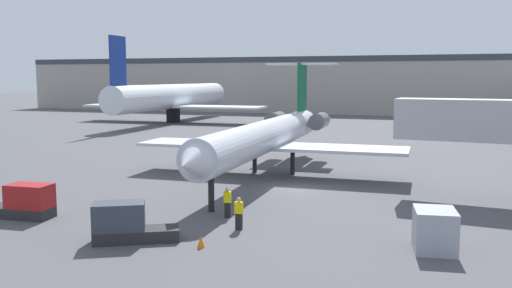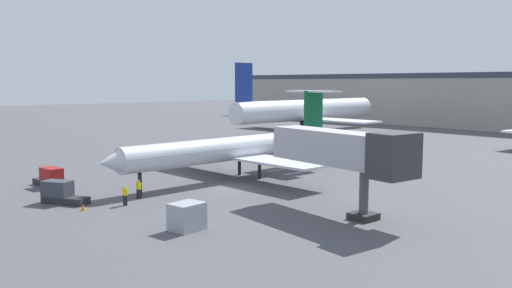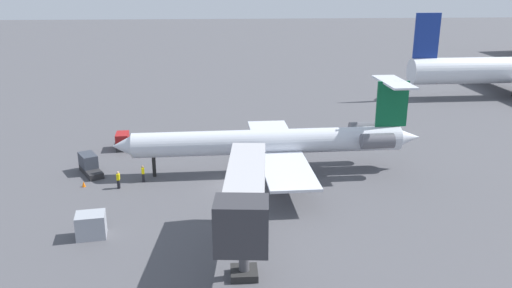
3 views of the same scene
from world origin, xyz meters
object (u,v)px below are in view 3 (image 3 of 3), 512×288
Objects in this scene: ground_crew_loader at (143,173)px; jet_bridge at (245,197)px; regional_jet at (279,141)px; baggage_tug_trailing at (123,141)px; traffic_cone_near at (84,184)px; baggage_tug_lead at (89,165)px; ground_crew_marshaller at (118,180)px; cargo_container_uld at (91,225)px.

jet_bridge is at bearing 30.37° from ground_crew_loader.
regional_jet is at bearing 166.37° from jet_bridge.
ground_crew_loader is 11.27m from baggage_tug_trailing.
baggage_tug_trailing is 7.46× the size of traffic_cone_near.
baggage_tug_lead is (-2.80, -5.75, -0.02)m from ground_crew_loader.
ground_crew_loader is at bearing -149.63° from jet_bridge.
jet_bridge reaches higher than ground_crew_marshaller.
ground_crew_loader is 6.40m from baggage_tug_lead.
baggage_tug_lead reaches higher than traffic_cone_near.
jet_bridge is 21.31m from traffic_cone_near.
cargo_container_uld is at bearing -50.96° from regional_jet.
cargo_container_uld reaches higher than ground_crew_loader.
regional_jet is 2.34× the size of jet_bridge.
jet_bridge is 3.23× the size of baggage_tug_trailing.
ground_crew_marshaller is 0.70× the size of cargo_container_uld.
ground_crew_marshaller is at bearing 7.91° from baggage_tug_trailing.
cargo_container_uld is (13.82, 3.36, 0.11)m from baggage_tug_lead.
regional_jet is 16.04m from ground_crew_marshaller.
regional_jet is 7.57× the size of baggage_tug_trailing.
regional_jet is at bearing 129.04° from cargo_container_uld.
ground_crew_marshaller is at bearing 40.56° from baggage_tug_lead.
cargo_container_uld is at bearing 13.66° from baggage_tug_lead.
traffic_cone_near is (0.92, -5.47, -0.58)m from ground_crew_loader.
baggage_tug_trailing is (-8.81, -17.19, -2.51)m from regional_jet.
ground_crew_loader is at bearing 19.53° from baggage_tug_trailing.
cargo_container_uld is (9.53, -0.31, 0.09)m from ground_crew_marshaller.
traffic_cone_near is at bearing 4.34° from baggage_tug_lead.
baggage_tug_lead is at bearing -115.98° from ground_crew_loader.
ground_crew_marshaller is 0.40× the size of baggage_tug_lead.
traffic_cone_near is at bearing -8.40° from baggage_tug_trailing.
jet_bridge is 24.13× the size of traffic_cone_near.
ground_crew_marshaller and ground_crew_loader have the same top height.
ground_crew_loader is (1.81, -13.42, -2.49)m from regional_jet.
traffic_cone_near is at bearing -163.04° from cargo_container_uld.
jet_bridge is 7.85× the size of ground_crew_loader.
baggage_tug_trailing is at bearing -172.09° from ground_crew_marshaller.
jet_bridge reaches higher than ground_crew_loader.
regional_jet reaches higher than jet_bridge.
ground_crew_marshaller is (3.29, -15.50, -2.49)m from regional_jet.
ground_crew_loader is at bearing 99.57° from traffic_cone_near.
baggage_tug_lead reaches higher than cargo_container_uld.
baggage_tug_lead reaches higher than ground_crew_marshaller.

